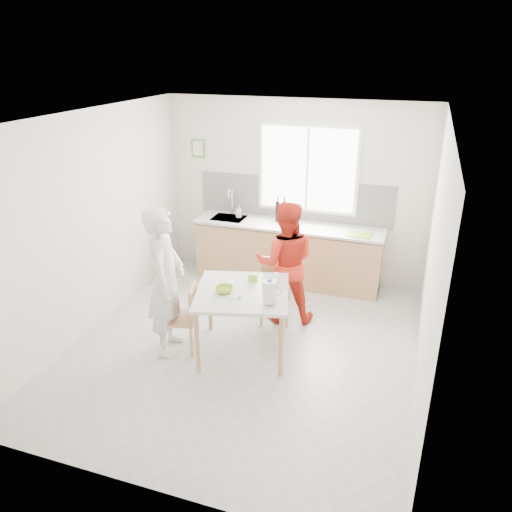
{
  "coord_description": "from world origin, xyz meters",
  "views": [
    {
      "loc": [
        1.78,
        -4.85,
        3.37
      ],
      "look_at": [
        0.08,
        0.2,
        1.12
      ],
      "focal_mm": 35.0,
      "sensor_mm": 36.0,
      "label": 1
    }
  ],
  "objects": [
    {
      "name": "ground",
      "position": [
        0.0,
        0.0,
        0.0
      ],
      "size": [
        4.5,
        4.5,
        0.0
      ],
      "primitive_type": "plane",
      "color": "#B7B7B2",
      "rests_on": "ground"
    },
    {
      "name": "room_shell",
      "position": [
        0.0,
        0.0,
        1.64
      ],
      "size": [
        4.5,
        4.5,
        4.5
      ],
      "color": "silver",
      "rests_on": "ground"
    },
    {
      "name": "window",
      "position": [
        0.2,
        2.23,
        1.7
      ],
      "size": [
        1.5,
        0.06,
        1.3
      ],
      "color": "white",
      "rests_on": "room_shell"
    },
    {
      "name": "backsplash",
      "position": [
        0.0,
        2.24,
        1.23
      ],
      "size": [
        3.0,
        0.02,
        0.65
      ],
      "primitive_type": "cube",
      "color": "white",
      "rests_on": "room_shell"
    },
    {
      "name": "picture_frame",
      "position": [
        -1.55,
        2.23,
        1.9
      ],
      "size": [
        0.22,
        0.03,
        0.28
      ],
      "color": "#56893E",
      "rests_on": "room_shell"
    },
    {
      "name": "kitchen_counter",
      "position": [
        -0.0,
        1.95,
        0.42
      ],
      "size": [
        2.84,
        0.64,
        1.37
      ],
      "color": "tan",
      "rests_on": "ground"
    },
    {
      "name": "dining_table",
      "position": [
        0.02,
        -0.1,
        0.72
      ],
      "size": [
        1.27,
        1.27,
        0.8
      ],
      "rotation": [
        0.0,
        0.0,
        0.26
      ],
      "color": "silver",
      "rests_on": "ground"
    },
    {
      "name": "chair_left",
      "position": [
        -0.64,
        -0.28,
        0.46
      ],
      "size": [
        0.47,
        0.47,
        0.84
      ],
      "rotation": [
        0.0,
        0.0,
        -1.31
      ],
      "color": "tan",
      "rests_on": "ground"
    },
    {
      "name": "chair_far",
      "position": [
        0.15,
        0.78,
        0.46
      ],
      "size": [
        0.47,
        0.47,
        0.84
      ],
      "rotation": [
        0.0,
        0.0,
        0.26
      ],
      "color": "tan",
      "rests_on": "ground"
    },
    {
      "name": "person_white",
      "position": [
        -0.82,
        -0.32,
        0.89
      ],
      "size": [
        0.58,
        0.74,
        1.78
      ],
      "primitive_type": "imported",
      "rotation": [
        0.0,
        0.0,
        1.83
      ],
      "color": "silver",
      "rests_on": "ground"
    },
    {
      "name": "person_red",
      "position": [
        0.27,
        0.81,
        0.81
      ],
      "size": [
        0.92,
        0.79,
        1.62
      ],
      "primitive_type": "imported",
      "rotation": [
        0.0,
        0.0,
        3.4
      ],
      "color": "red",
      "rests_on": "ground"
    },
    {
      "name": "bowl_green",
      "position": [
        -0.16,
        -0.2,
        0.83
      ],
      "size": [
        0.25,
        0.25,
        0.06
      ],
      "primitive_type": "imported",
      "rotation": [
        0.0,
        0.0,
        0.26
      ],
      "color": "#92B92A",
      "rests_on": "dining_table"
    },
    {
      "name": "bowl_white",
      "position": [
        0.25,
        0.22,
        0.83
      ],
      "size": [
        0.25,
        0.25,
        0.05
      ],
      "primitive_type": "imported",
      "rotation": [
        0.0,
        0.0,
        0.26
      ],
      "color": "silver",
      "rests_on": "dining_table"
    },
    {
      "name": "milk_jug",
      "position": [
        0.41,
        -0.29,
        0.95
      ],
      "size": [
        0.21,
        0.15,
        0.27
      ],
      "rotation": [
        0.0,
        0.0,
        0.26
      ],
      "color": "white",
      "rests_on": "dining_table"
    },
    {
      "name": "green_box",
      "position": [
        0.05,
        0.2,
        0.85
      ],
      "size": [
        0.12,
        0.12,
        0.09
      ],
      "primitive_type": "cube",
      "rotation": [
        0.0,
        0.0,
        0.26
      ],
      "color": "#8BD631",
      "rests_on": "dining_table"
    },
    {
      "name": "spoon",
      "position": [
        -0.0,
        -0.33,
        0.81
      ],
      "size": [
        0.14,
        0.1,
        0.01
      ],
      "primitive_type": "cylinder",
      "rotation": [
        0.0,
        1.57,
        0.61
      ],
      "color": "#A5A5AA",
      "rests_on": "dining_table"
    },
    {
      "name": "cutting_board",
      "position": [
        1.06,
        1.82,
        0.93
      ],
      "size": [
        0.37,
        0.28,
        0.01
      ],
      "primitive_type": "cube",
      "rotation": [
        0.0,
        0.0,
        -0.09
      ],
      "color": "#7EB82A",
      "rests_on": "kitchen_counter"
    },
    {
      "name": "wine_bottle_a",
      "position": [
        -0.18,
        2.01,
        1.08
      ],
      "size": [
        0.07,
        0.07,
        0.32
      ],
      "primitive_type": "cylinder",
      "color": "black",
      "rests_on": "kitchen_counter"
    },
    {
      "name": "wine_bottle_b",
      "position": [
        -0.11,
        2.12,
        1.07
      ],
      "size": [
        0.07,
        0.07,
        0.3
      ],
      "primitive_type": "cylinder",
      "color": "black",
      "rests_on": "kitchen_counter"
    },
    {
      "name": "jar_amber",
      "position": [
        0.03,
        1.99,
        1.0
      ],
      "size": [
        0.06,
        0.06,
        0.16
      ],
      "primitive_type": "cylinder",
      "color": "#915C1F",
      "rests_on": "kitchen_counter"
    },
    {
      "name": "soap_bottle",
      "position": [
        -0.82,
        2.04,
        1.01
      ],
      "size": [
        0.1,
        0.11,
        0.18
      ],
      "primitive_type": "imported",
      "rotation": [
        0.0,
        0.0,
        0.32
      ],
      "color": "#999999",
      "rests_on": "kitchen_counter"
    }
  ]
}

